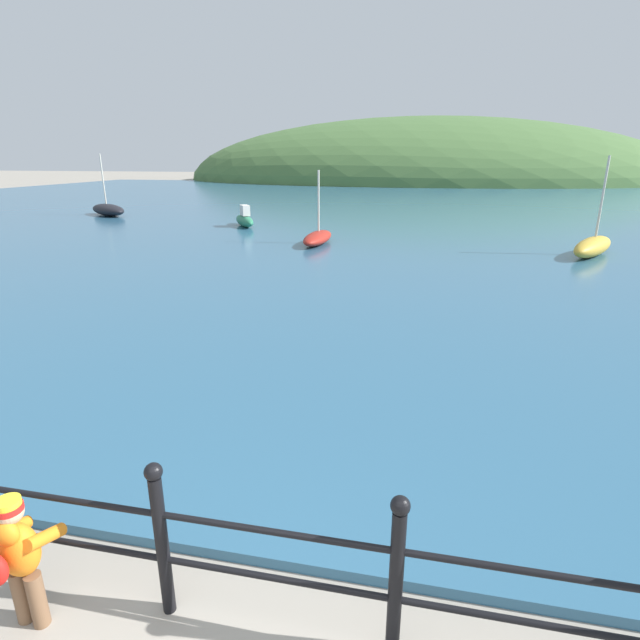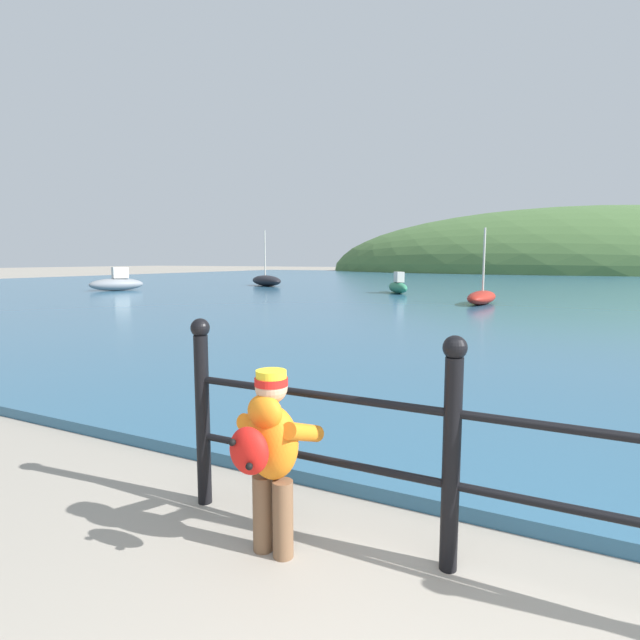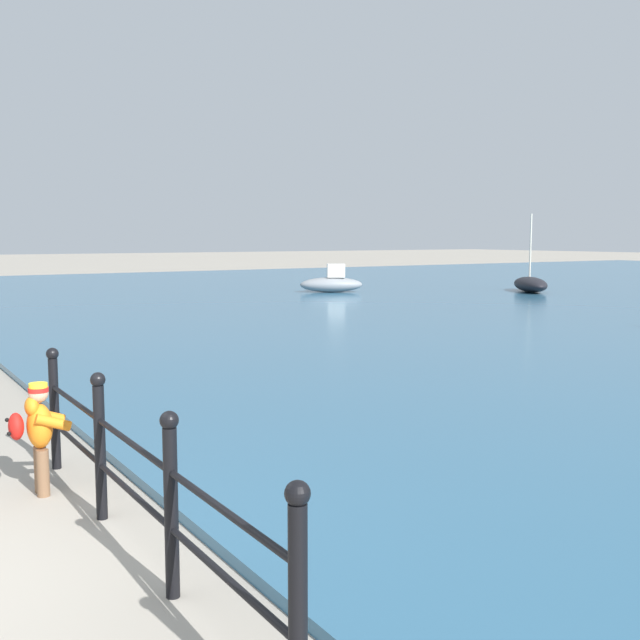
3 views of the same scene
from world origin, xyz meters
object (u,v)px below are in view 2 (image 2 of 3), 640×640
object	(u,v)px
boat_white_sailboat	(398,286)
boat_mid_harbor	(117,283)
child_in_coat	(270,446)
boat_twin_mast	(266,281)
boat_nearest_quay	(482,297)

from	to	relation	value
boat_white_sailboat	boat_mid_harbor	bearing A→B (deg)	-161.49
child_in_coat	boat_twin_mast	size ratio (longest dim) A/B	0.31
child_in_coat	boat_mid_harbor	bearing A→B (deg)	140.56
boat_nearest_quay	boat_white_sailboat	xyz separation A→B (m)	(-4.18, 3.93, 0.07)
boat_nearest_quay	boat_twin_mast	bearing A→B (deg)	152.87
child_in_coat	boat_white_sailboat	distance (m)	19.86
boat_nearest_quay	boat_white_sailboat	size ratio (longest dim) A/B	1.17
boat_white_sailboat	boat_twin_mast	size ratio (longest dim) A/B	0.70
boat_white_sailboat	boat_mid_harbor	distance (m)	13.31
boat_twin_mast	boat_mid_harbor	size ratio (longest dim) A/B	1.24
child_in_coat	boat_nearest_quay	bearing A→B (deg)	94.82
boat_nearest_quay	boat_white_sailboat	distance (m)	5.73
boat_mid_harbor	boat_twin_mast	bearing A→B (deg)	59.12
boat_nearest_quay	boat_mid_harbor	world-z (taller)	boat_nearest_quay
boat_twin_mast	boat_mid_harbor	distance (m)	7.95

